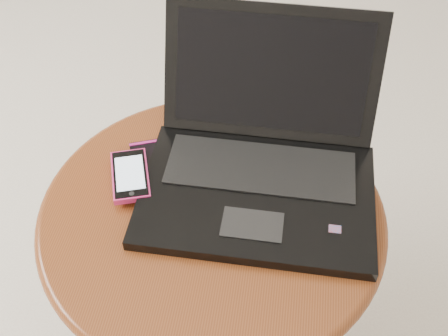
# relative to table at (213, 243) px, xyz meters

# --- Properties ---
(table) EXTENTS (0.60, 0.60, 0.48)m
(table) POSITION_rel_table_xyz_m (0.00, 0.00, 0.00)
(table) COLOR brown
(table) RESTS_ON ground
(laptop) EXTENTS (0.40, 0.38, 0.25)m
(laptop) POSITION_rel_table_xyz_m (0.07, 0.09, 0.15)
(laptop) COLOR black
(laptop) RESTS_ON table
(phone_black) EXTENTS (0.10, 0.13, 0.01)m
(phone_black) POSITION_rel_table_xyz_m (-0.13, 0.08, 0.11)
(phone_black) COLOR black
(phone_black) RESTS_ON table
(phone_pink) EXTENTS (0.10, 0.13, 0.01)m
(phone_pink) POSITION_rel_table_xyz_m (-0.15, 0.04, 0.12)
(phone_pink) COLOR #E12C77
(phone_pink) RESTS_ON phone_black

